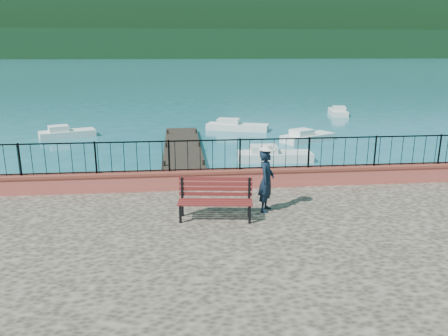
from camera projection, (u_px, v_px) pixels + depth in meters
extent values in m
plane|color=#19596B|center=(272.00, 279.00, 10.67)|extent=(2000.00, 2000.00, 0.00)
cube|color=#B64941|center=(249.00, 178.00, 13.83)|extent=(28.00, 0.46, 0.58)
cube|color=black|center=(249.00, 154.00, 13.63)|extent=(27.00, 0.05, 0.95)
cube|color=#2D231C|center=(183.00, 158.00, 21.95)|extent=(2.00, 16.00, 0.30)
cube|color=black|center=(179.00, 44.00, 296.27)|extent=(900.00, 60.00, 18.00)
cube|color=black|center=(179.00, 29.00, 350.46)|extent=(900.00, 120.00, 44.00)
ellipsoid|color=#142D23|center=(347.00, 54.00, 570.47)|extent=(448.00, 384.00, 180.00)
cube|color=black|center=(215.00, 211.00, 11.14)|extent=(1.95, 0.81, 0.47)
cube|color=maroon|center=(216.00, 188.00, 11.28)|extent=(1.89, 0.32, 0.58)
imported|color=black|center=(266.00, 181.00, 11.62)|extent=(0.62, 0.73, 1.69)
cylinder|color=white|center=(267.00, 147.00, 11.39)|extent=(0.44, 0.44, 0.12)
cube|color=silver|center=(275.00, 153.00, 22.00)|extent=(3.80, 1.53, 0.80)
cube|color=silver|center=(308.00, 135.00, 26.70)|extent=(3.63, 2.73, 0.80)
cube|color=silver|center=(67.00, 131.00, 27.93)|extent=(3.62, 2.44, 0.80)
cube|color=silver|center=(238.00, 124.00, 30.40)|extent=(4.46, 2.60, 0.80)
cube|color=silver|center=(338.00, 110.00, 37.65)|extent=(2.02, 3.69, 0.80)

